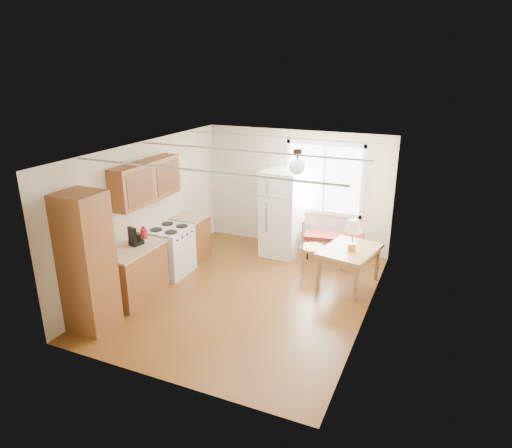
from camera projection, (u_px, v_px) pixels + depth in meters
The scene contains 11 objects.
room_shell at pixel (247, 226), 7.47m from camera, with size 4.60×5.60×2.62m.
kitchen_run at pixel (140, 247), 7.71m from camera, with size 0.65×3.40×2.20m.
window_unit at pixel (324, 179), 9.28m from camera, with size 1.64×0.05×1.51m.
pendant_light at pixel (297, 166), 7.23m from camera, with size 0.26×0.26×0.40m.
refrigerator at pixel (282, 213), 9.28m from camera, with size 0.75×0.77×1.77m.
bench at pixel (334, 238), 9.08m from camera, with size 1.23×0.61×0.55m.
dining_table at pixel (349, 254), 8.03m from camera, with size 1.04×1.26×0.70m.
chair at pixel (307, 241), 8.56m from camera, with size 0.52×0.51×1.07m.
table_lamp at pixel (353, 228), 7.80m from camera, with size 0.32×0.32×0.56m.
coffee_maker at pixel (135, 238), 7.58m from camera, with size 0.22×0.25×0.34m.
kettle at pixel (144, 233), 7.89m from camera, with size 0.12×0.12×0.23m.
Camera 1 is at (2.95, -6.39, 3.76)m, focal length 32.00 mm.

